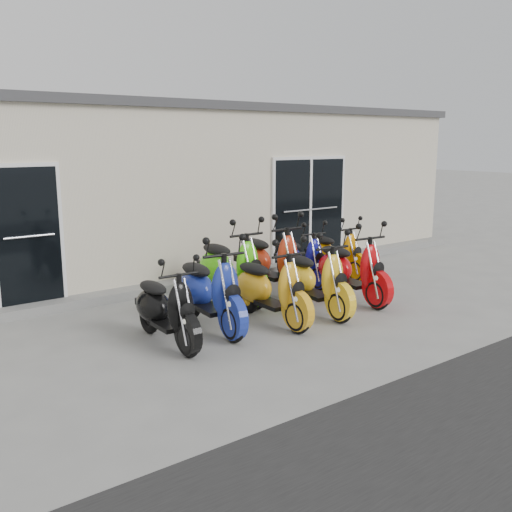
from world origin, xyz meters
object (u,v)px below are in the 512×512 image
(scooter_back_green, at_px, (231,258))
(scooter_back_red, at_px, (270,252))
(scooter_front_orange_a, at_px, (270,278))
(scooter_back_blue, at_px, (301,251))
(scooter_front_orange_b, at_px, (314,270))
(scooter_front_black, at_px, (166,298))
(scooter_back_yellow, at_px, (336,246))
(scooter_front_blue, at_px, (209,280))
(scooter_front_red, at_px, (351,260))

(scooter_back_green, xyz_separation_m, scooter_back_red, (0.81, -0.01, 0.01))
(scooter_front_orange_a, bearing_deg, scooter_back_blue, 38.25)
(scooter_front_orange_a, height_order, scooter_back_blue, scooter_front_orange_a)
(scooter_back_green, bearing_deg, scooter_front_orange_b, -64.61)
(scooter_front_black, bearing_deg, scooter_back_green, 34.53)
(scooter_front_orange_a, height_order, scooter_back_yellow, scooter_front_orange_a)
(scooter_front_black, relative_size, scooter_front_blue, 0.88)
(scooter_front_red, bearing_deg, scooter_back_green, 148.45)
(scooter_front_red, xyz_separation_m, scooter_back_yellow, (0.98, 1.35, -0.07))
(scooter_back_red, bearing_deg, scooter_front_blue, -152.00)
(scooter_front_blue, distance_m, scooter_back_yellow, 3.85)
(scooter_front_orange_b, bearing_deg, scooter_front_black, -177.24)
(scooter_front_orange_a, height_order, scooter_back_green, scooter_back_green)
(scooter_back_yellow, bearing_deg, scooter_back_red, -175.04)
(scooter_front_orange_b, xyz_separation_m, scooter_back_red, (0.17, 1.33, 0.06))
(scooter_back_yellow, bearing_deg, scooter_front_blue, -162.18)
(scooter_front_black, height_order, scooter_front_blue, scooter_front_blue)
(scooter_back_green, distance_m, scooter_back_blue, 1.69)
(scooter_front_blue, distance_m, scooter_front_orange_b, 1.75)
(scooter_front_blue, relative_size, scooter_front_orange_a, 1.07)
(scooter_front_blue, height_order, scooter_back_yellow, scooter_front_blue)
(scooter_back_red, bearing_deg, scooter_back_green, 178.44)
(scooter_front_red, xyz_separation_m, scooter_back_green, (-1.60, 1.21, 0.03))
(scooter_front_orange_b, distance_m, scooter_back_green, 1.49)
(scooter_back_red, distance_m, scooter_back_yellow, 1.78)
(scooter_front_blue, xyz_separation_m, scooter_back_green, (1.08, 1.05, 0.02))
(scooter_front_orange_a, xyz_separation_m, scooter_back_blue, (1.90, 1.48, -0.05))
(scooter_front_orange_a, bearing_deg, scooter_front_orange_b, -0.85)
(scooter_front_blue, height_order, scooter_front_red, scooter_front_blue)
(scooter_front_red, relative_size, scooter_back_red, 0.94)
(scooter_front_red, height_order, scooter_back_blue, scooter_front_red)
(scooter_back_green, height_order, scooter_back_red, scooter_back_red)
(scooter_front_orange_b, bearing_deg, scooter_back_red, 88.09)
(scooter_front_orange_a, xyz_separation_m, scooter_back_yellow, (2.79, 1.48, -0.05))
(scooter_back_green, xyz_separation_m, scooter_back_blue, (1.68, 0.15, -0.11))
(scooter_front_blue, bearing_deg, scooter_back_blue, 28.26)
(scooter_back_yellow, bearing_deg, scooter_front_orange_b, -142.58)
(scooter_front_blue, xyz_separation_m, scooter_back_blue, (2.77, 1.20, -0.09))
(scooter_back_green, bearing_deg, scooter_front_red, -37.12)
(scooter_front_orange_b, distance_m, scooter_back_blue, 1.82)
(scooter_back_yellow, bearing_deg, scooter_front_orange_a, -152.37)
(scooter_back_red, bearing_deg, scooter_front_orange_a, -128.56)
(scooter_front_orange_a, distance_m, scooter_back_green, 1.35)
(scooter_front_red, distance_m, scooter_back_red, 1.43)
(scooter_front_orange_b, relative_size, scooter_back_red, 0.92)
(scooter_front_red, height_order, scooter_back_yellow, scooter_front_red)
(scooter_front_orange_a, xyz_separation_m, scooter_back_red, (1.03, 1.32, 0.07))
(scooter_front_black, relative_size, scooter_back_blue, 1.02)
(scooter_back_green, relative_size, scooter_back_red, 0.99)
(scooter_back_blue, bearing_deg, scooter_front_black, -153.41)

